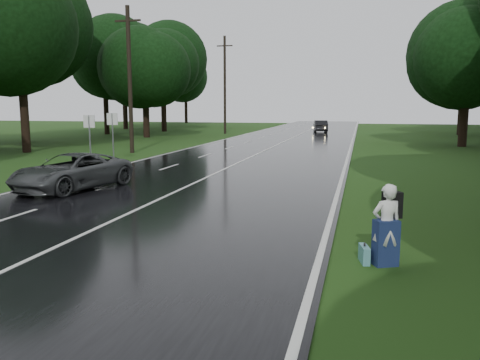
% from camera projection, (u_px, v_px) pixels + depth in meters
% --- Properties ---
extents(ground, '(160.00, 160.00, 0.00)m').
position_uv_depth(ground, '(60.00, 247.00, 11.11)').
color(ground, '#1F4113').
rests_on(ground, ground).
extents(road, '(12.00, 140.00, 0.04)m').
position_uv_depth(road, '(251.00, 157.00, 30.30)').
color(road, black).
rests_on(road, ground).
extents(lane_center, '(0.12, 140.00, 0.01)m').
position_uv_depth(lane_center, '(251.00, 157.00, 30.29)').
color(lane_center, silver).
rests_on(lane_center, road).
extents(grey_car, '(3.30, 5.24, 1.35)m').
position_uv_depth(grey_car, '(72.00, 172.00, 18.42)').
color(grey_car, '#414445').
rests_on(grey_car, road).
extents(far_car, '(2.10, 4.39, 1.39)m').
position_uv_depth(far_car, '(320.00, 126.00, 58.01)').
color(far_car, black).
rests_on(far_car, road).
extents(hitchhiker, '(0.72, 0.70, 1.66)m').
position_uv_depth(hitchhiker, '(387.00, 228.00, 9.75)').
color(hitchhiker, silver).
rests_on(hitchhiker, ground).
extents(suitcase, '(0.24, 0.52, 0.35)m').
position_uv_depth(suitcase, '(364.00, 254.00, 9.99)').
color(suitcase, teal).
rests_on(suitcase, ground).
extents(utility_pole_mid, '(1.80, 0.28, 9.61)m').
position_uv_depth(utility_pole_mid, '(132.00, 153.00, 33.21)').
color(utility_pole_mid, black).
rests_on(utility_pole_mid, ground).
extents(utility_pole_far, '(1.80, 0.28, 10.79)m').
position_uv_depth(utility_pole_far, '(225.00, 134.00, 55.68)').
color(utility_pole_far, black).
rests_on(utility_pole_far, ground).
extents(road_sign_a, '(0.64, 0.10, 2.68)m').
position_uv_depth(road_sign_a, '(91.00, 166.00, 25.77)').
color(road_sign_a, white).
rests_on(road_sign_a, ground).
extents(road_sign_b, '(0.66, 0.10, 2.74)m').
position_uv_depth(road_sign_b, '(114.00, 161.00, 28.12)').
color(road_sign_b, white).
rests_on(road_sign_b, ground).
extents(tree_left_d, '(9.37, 9.37, 14.64)m').
position_uv_depth(tree_left_d, '(27.00, 152.00, 33.51)').
color(tree_left_d, black).
rests_on(tree_left_d, ground).
extents(tree_left_e, '(7.42, 7.42, 11.59)m').
position_uv_depth(tree_left_e, '(147.00, 137.00, 49.20)').
color(tree_left_e, black).
rests_on(tree_left_e, ground).
extents(tree_left_f, '(9.50, 9.50, 14.85)m').
position_uv_depth(tree_left_f, '(164.00, 131.00, 60.27)').
color(tree_left_f, black).
rests_on(tree_left_f, ground).
extents(tree_right_e, '(7.44, 7.44, 11.63)m').
position_uv_depth(tree_right_e, '(462.00, 147.00, 38.18)').
color(tree_right_e, black).
rests_on(tree_right_e, ground).
extents(tree_right_f, '(9.21, 9.21, 14.39)m').
position_uv_depth(tree_right_f, '(459.00, 135.00, 53.09)').
color(tree_right_f, black).
rests_on(tree_right_f, ground).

